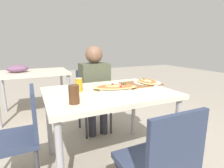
{
  "coord_description": "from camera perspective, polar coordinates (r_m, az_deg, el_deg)",
  "views": [
    {
      "loc": [
        -0.65,
        -1.46,
        1.16
      ],
      "look_at": [
        0.04,
        0.01,
        0.81
      ],
      "focal_mm": 28.0,
      "sensor_mm": 36.0,
      "label": 1
    }
  ],
  "objects": [
    {
      "name": "ground_plane",
      "position": [
        1.97,
        -1.06,
        -23.68
      ],
      "size": [
        14.0,
        14.0,
        0.0
      ],
      "primitive_type": "plane",
      "color": "#9E9384"
    },
    {
      "name": "dining_table",
      "position": [
        1.67,
        -1.15,
        -4.75
      ],
      "size": [
        1.16,
        0.85,
        0.75
      ],
      "color": "beige",
      "rests_on": "ground_plane"
    },
    {
      "name": "chair_far_seated",
      "position": [
        2.43,
        -6.36,
        -3.99
      ],
      "size": [
        0.4,
        0.4,
        0.84
      ],
      "rotation": [
        0.0,
        0.0,
        3.14
      ],
      "color": "#2D3851",
      "rests_on": "ground_plane"
    },
    {
      "name": "chair_near_camera",
      "position": [
        1.17,
        15.31,
        -23.68
      ],
      "size": [
        0.4,
        0.4,
        0.84
      ],
      "color": "#2D3851",
      "rests_on": "ground_plane"
    },
    {
      "name": "chair_side_left",
      "position": [
        1.62,
        -27.88,
        -13.98
      ],
      "size": [
        0.4,
        0.4,
        0.84
      ],
      "rotation": [
        0.0,
        0.0,
        1.57
      ],
      "color": "#2D3851",
      "rests_on": "ground_plane"
    },
    {
      "name": "person_seated",
      "position": [
        2.28,
        -5.58,
        0.33
      ],
      "size": [
        0.36,
        0.27,
        1.16
      ],
      "rotation": [
        0.0,
        0.0,
        3.14
      ],
      "color": "#2D2D38",
      "rests_on": "ground_plane"
    },
    {
      "name": "pizza_main",
      "position": [
        1.7,
        1.03,
        -1.13
      ],
      "size": [
        0.47,
        0.32,
        0.06
      ],
      "color": "white",
      "rests_on": "dining_table"
    },
    {
      "name": "soda_can",
      "position": [
        1.64,
        -10.75,
        -0.23
      ],
      "size": [
        0.07,
        0.07,
        0.12
      ],
      "color": "orange",
      "rests_on": "dining_table"
    },
    {
      "name": "drink_glass",
      "position": [
        1.3,
        -12.3,
        -3.34
      ],
      "size": [
        0.08,
        0.08,
        0.14
      ],
      "color": "#4C2D19",
      "rests_on": "dining_table"
    },
    {
      "name": "serving_tray",
      "position": [
        1.95,
        9.37,
        0.12
      ],
      "size": [
        0.4,
        0.3,
        0.01
      ],
      "color": "brown",
      "rests_on": "dining_table"
    },
    {
      "name": "pizza_second",
      "position": [
        2.0,
        11.4,
        0.67
      ],
      "size": [
        0.31,
        0.39,
        0.05
      ],
      "color": "white",
      "rests_on": "dining_table"
    },
    {
      "name": "background_table",
      "position": [
        3.17,
        -25.0,
        2.67
      ],
      "size": [
        1.1,
        0.8,
        0.87
      ],
      "color": "beige",
      "rests_on": "ground_plane"
    }
  ]
}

